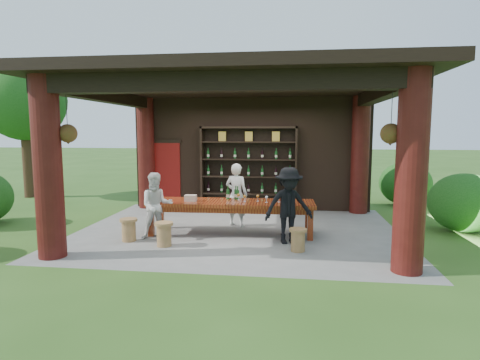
# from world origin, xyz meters

# --- Properties ---
(ground) EXTENTS (90.00, 90.00, 0.00)m
(ground) POSITION_xyz_m (0.00, 0.00, 0.00)
(ground) COLOR #2D5119
(ground) RESTS_ON ground
(pavilion) EXTENTS (7.50, 6.00, 3.60)m
(pavilion) POSITION_xyz_m (-0.01, 0.43, 2.13)
(pavilion) COLOR slate
(pavilion) RESTS_ON ground
(wine_shelf) EXTENTS (2.80, 0.43, 2.46)m
(wine_shelf) POSITION_xyz_m (-0.02, 2.45, 1.23)
(wine_shelf) COLOR black
(wine_shelf) RESTS_ON ground
(tasting_table) EXTENTS (3.76, 1.08, 0.75)m
(tasting_table) POSITION_xyz_m (-0.11, -0.30, 0.64)
(tasting_table) COLOR #631D0E
(tasting_table) RESTS_ON ground
(stool_near_left) EXTENTS (0.37, 0.37, 0.49)m
(stool_near_left) POSITION_xyz_m (-1.31, -1.46, 0.26)
(stool_near_left) COLOR olive
(stool_near_left) RESTS_ON ground
(stool_near_right) EXTENTS (0.34, 0.34, 0.45)m
(stool_near_right) POSITION_xyz_m (1.38, -1.47, 0.24)
(stool_near_right) COLOR olive
(stool_near_right) RESTS_ON ground
(stool_far_left) EXTENTS (0.37, 0.37, 0.49)m
(stool_far_left) POSITION_xyz_m (-2.17, -1.20, 0.26)
(stool_far_left) COLOR olive
(stool_far_left) RESTS_ON ground
(host) EXTENTS (0.64, 0.50, 1.55)m
(host) POSITION_xyz_m (-0.10, 0.49, 0.77)
(host) COLOR white
(host) RESTS_ON ground
(guest_woman) EXTENTS (0.86, 0.78, 1.44)m
(guest_woman) POSITION_xyz_m (-1.65, -0.89, 0.72)
(guest_woman) COLOR silver
(guest_woman) RESTS_ON ground
(guest_man) EXTENTS (1.16, 0.89, 1.59)m
(guest_man) POSITION_xyz_m (1.19, -0.91, 0.79)
(guest_man) COLOR black
(guest_man) RESTS_ON ground
(table_bottles) EXTENTS (0.31, 0.14, 0.31)m
(table_bottles) POSITION_xyz_m (-0.09, -0.01, 0.90)
(table_bottles) COLOR #194C1E
(table_bottles) RESTS_ON tasting_table
(table_glasses) EXTENTS (1.00, 0.31, 0.15)m
(table_glasses) POSITION_xyz_m (0.47, -0.25, 0.82)
(table_glasses) COLOR silver
(table_glasses) RESTS_ON tasting_table
(napkin_basket) EXTENTS (0.27, 0.19, 0.14)m
(napkin_basket) POSITION_xyz_m (-1.02, -0.41, 0.82)
(napkin_basket) COLOR #BF6672
(napkin_basket) RESTS_ON tasting_table
(shrubs) EXTENTS (15.51, 8.36, 1.36)m
(shrubs) POSITION_xyz_m (2.41, 0.44, 0.56)
(shrubs) COLOR #194C14
(shrubs) RESTS_ON ground
(trees) EXTENTS (21.00, 8.74, 4.80)m
(trees) POSITION_xyz_m (3.74, 1.72, 3.37)
(trees) COLOR #3F2819
(trees) RESTS_ON ground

